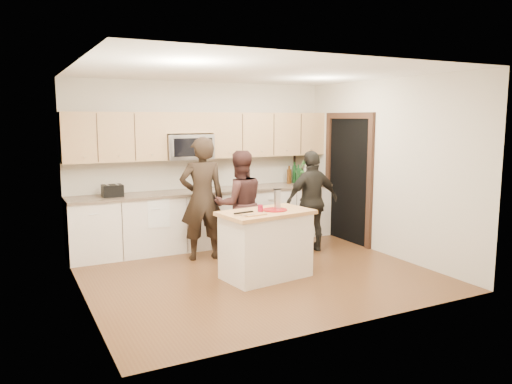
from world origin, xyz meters
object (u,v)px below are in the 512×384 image
toaster (112,191)px  woman_right (312,201)px  island (266,244)px  woman_center (240,204)px  woman_left (202,199)px

toaster → woman_right: woman_right is taller
island → woman_right: 1.58m
woman_center → woman_right: woman_center is taller
toaster → woman_right: bearing=-19.9°
toaster → island: bearing=-49.8°
island → woman_center: (0.11, 1.05, 0.36)m
woman_right → woman_left: bearing=-12.9°
toaster → woman_left: bearing=-30.3°
island → toaster: bearing=122.3°
toaster → woman_left: size_ratio=0.16×
woman_center → woman_right: 1.19m
toaster → woman_center: woman_center is taller
woman_center → island: bearing=92.4°
woman_center → woman_right: size_ratio=1.01×
toaster → woman_right: size_ratio=0.18×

